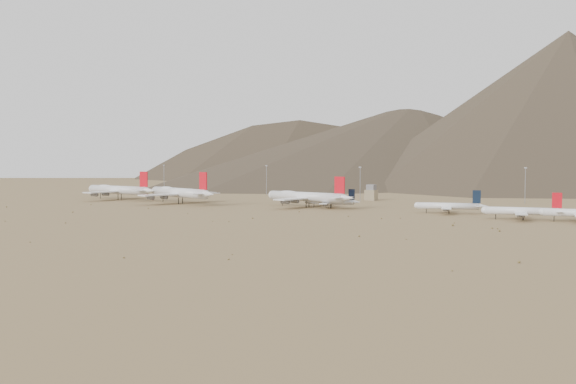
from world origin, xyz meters
The scene contains 14 objects.
ground centered at (0.00, 0.00, 0.00)m, with size 3000.00×3000.00×0.00m, color #95774D.
mountain_ridge centered at (0.00, 900.00, 150.00)m, with size 4400.00×1000.00×300.00m.
widebody_west centered at (-140.47, 27.92, 7.62)m, with size 74.35×57.39×22.09m.
widebody_centre centered at (-72.94, 19.89, 7.86)m, with size 74.35×59.02×22.81m.
widebody_east centered at (19.97, 36.90, 7.11)m, with size 69.09×53.81×20.63m.
narrowbody_a centered at (36.39, 40.46, 4.04)m, with size 37.37×27.31×12.44m.
narrowbody_b centered at (114.44, 38.36, 4.50)m, with size 40.91×30.30×13.87m.
narrowbody_c centered at (158.95, 20.93, 4.75)m, with size 43.68×32.13×14.65m.
control_tower centered at (30.00, 120.00, 5.32)m, with size 8.00×8.00×12.00m.
mast_far_west centered at (-175.15, 118.53, 14.20)m, with size 2.00×0.60×25.70m.
mast_west centered at (-76.18, 138.60, 14.20)m, with size 2.00×0.60×25.70m.
mast_centre centered at (26.49, 107.32, 14.20)m, with size 2.00×0.60×25.70m.
mast_east centered at (136.58, 145.20, 14.20)m, with size 2.00×0.60×25.70m.
desert_scrub centered at (22.87, -78.60, 0.32)m, with size 444.43×180.37×0.95m.
Camera 1 is at (223.24, -328.98, 33.21)m, focal length 40.00 mm.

